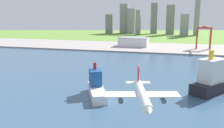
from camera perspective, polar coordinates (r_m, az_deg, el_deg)
name	(u,v)px	position (r m, az deg, el deg)	size (l,w,h in m)	color
ground_plane	(144,69)	(302.69, 7.57, -1.23)	(2400.00, 2400.00, 0.00)	olive
water_bay	(136,82)	(245.17, 5.68, -4.28)	(840.00, 360.00, 0.15)	#385675
industrial_pier	(157,48)	(488.58, 10.58, 3.80)	(840.00, 140.00, 2.50)	#A19794
airplane_landing	(142,95)	(126.11, 7.15, -7.28)	(40.45, 46.81, 15.14)	white
ferry_boat	(96,87)	(203.56, -3.72, -5.41)	(28.76, 42.69, 26.65)	white
cargo_ship	(215,79)	(231.70, 23.11, -3.35)	(50.36, 59.13, 37.74)	black
port_crane_red	(204,32)	(479.47, 20.91, 7.01)	(26.20, 47.14, 43.41)	#B72D23
warehouse_main	(134,42)	(494.67, 5.10, 5.24)	(58.96, 36.10, 17.78)	white
distant_skyline	(152,20)	(823.09, 9.31, 10.23)	(302.17, 70.45, 127.55)	slate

